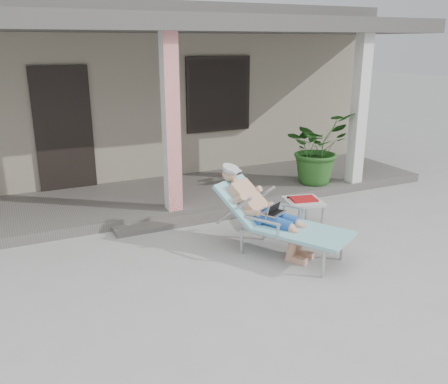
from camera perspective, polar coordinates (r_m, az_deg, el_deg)
ground at (r=5.62m, az=1.45°, el=-10.16°), size 60.00×60.00×0.00m
house at (r=11.20m, az=-13.91°, el=12.28°), size 10.40×5.40×3.30m
porch_deck at (r=8.17m, az=-8.02°, el=-0.67°), size 10.00×2.00×0.15m
porch_overhang at (r=7.71m, az=-8.79°, el=18.71°), size 10.00×2.30×2.85m
porch_step at (r=7.15m, az=-5.22°, el=-3.59°), size 2.00×0.30×0.07m
lounger at (r=6.02m, az=5.75°, el=-0.86°), size 1.45×1.83×1.17m
side_table at (r=6.98m, az=9.52°, el=-1.28°), size 0.61×0.61×0.46m
potted_palm at (r=8.73m, az=11.10°, el=5.25°), size 1.36×1.24×1.29m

